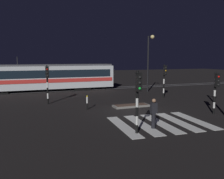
{
  "coord_description": "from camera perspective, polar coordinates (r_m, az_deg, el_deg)",
  "views": [
    {
      "loc": [
        -7.74,
        -15.57,
        3.92
      ],
      "look_at": [
        -0.92,
        2.48,
        1.4
      ],
      "focal_mm": 37.9,
      "sensor_mm": 36.0,
      "label": 1
    }
  ],
  "objects": [
    {
      "name": "ground_plane",
      "position": [
        17.82,
        5.62,
        -5.3
      ],
      "size": [
        120.0,
        120.0,
        0.0
      ],
      "primitive_type": "plane",
      "color": "black"
    },
    {
      "name": "rail_near",
      "position": [
        30.07,
        -5.61,
        -0.06
      ],
      "size": [
        80.0,
        0.12,
        0.03
      ],
      "primitive_type": "cube",
      "color": "#59595E",
      "rests_on": "ground"
    },
    {
      "name": "rail_far",
      "position": [
        31.45,
        -6.29,
        0.26
      ],
      "size": [
        80.0,
        0.12,
        0.03
      ],
      "primitive_type": "cube",
      "color": "#59595E",
      "rests_on": "ground"
    },
    {
      "name": "crosswalk_zebra",
      "position": [
        14.9,
        11.56,
        -7.92
      ],
      "size": [
        5.8,
        4.87,
        0.02
      ],
      "color": "silver",
      "rests_on": "ground"
    },
    {
      "name": "traffic_island",
      "position": [
        19.5,
        4.63,
        -3.92
      ],
      "size": [
        2.99,
        1.05,
        0.18
      ],
      "color": "slate",
      "rests_on": "ground"
    },
    {
      "name": "traffic_light_kerb_mid_left",
      "position": [
        12.17,
        6.29,
        -0.79
      ],
      "size": [
        0.36,
        0.42,
        3.31
      ],
      "color": "black",
      "rests_on": "ground"
    },
    {
      "name": "traffic_light_corner_near_right",
      "position": [
        18.07,
        23.83,
        0.64
      ],
      "size": [
        0.36,
        0.42,
        3.01
      ],
      "color": "black",
      "rests_on": "ground"
    },
    {
      "name": "traffic_light_corner_far_left",
      "position": [
        20.97,
        -15.34,
        2.51
      ],
      "size": [
        0.36,
        0.42,
        3.35
      ],
      "color": "black",
      "rests_on": "ground"
    },
    {
      "name": "traffic_light_corner_far_right",
      "position": [
        24.12,
        12.56,
        3.19
      ],
      "size": [
        0.36,
        0.42,
        3.35
      ],
      "color": "black",
      "rests_on": "ground"
    },
    {
      "name": "street_lamp_trackside_right",
      "position": [
        28.04,
        8.98,
        7.96
      ],
      "size": [
        0.44,
        1.21,
        6.58
      ],
      "color": "black",
      "rests_on": "ground"
    },
    {
      "name": "tram",
      "position": [
        29.66,
        -16.62,
        2.93
      ],
      "size": [
        17.71,
        2.58,
        4.15
      ],
      "color": "silver",
      "rests_on": "ground"
    },
    {
      "name": "pedestrian_waiting_at_kerb",
      "position": [
        13.52,
        10.01,
        -5.68
      ],
      "size": [
        0.36,
        0.24,
        1.71
      ],
      "color": "black",
      "rests_on": "ground"
    },
    {
      "name": "bollard_island_edge",
      "position": [
        18.38,
        -6.02,
        -3.14
      ],
      "size": [
        0.12,
        0.12,
        1.11
      ],
      "color": "black",
      "rests_on": "ground"
    }
  ]
}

